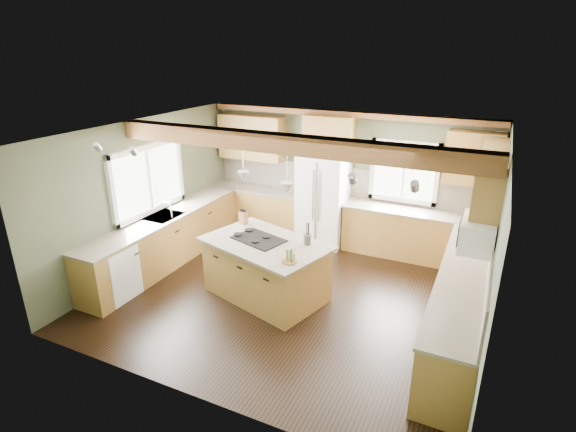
% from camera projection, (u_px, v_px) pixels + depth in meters
% --- Properties ---
extents(floor, '(5.60, 5.60, 0.00)m').
position_uv_depth(floor, '(291.00, 294.00, 7.20)').
color(floor, black).
rests_on(floor, ground).
extents(ceiling, '(5.60, 5.60, 0.00)m').
position_uv_depth(ceiling, '(291.00, 132.00, 6.27)').
color(ceiling, silver).
rests_on(ceiling, wall_back).
extents(wall_back, '(5.60, 0.00, 5.60)m').
position_uv_depth(wall_back, '(345.00, 177.00, 8.84)').
color(wall_back, '#434A34').
rests_on(wall_back, ground).
extents(wall_left, '(0.00, 5.00, 5.00)m').
position_uv_depth(wall_left, '(146.00, 194.00, 7.85)').
color(wall_left, '#434A34').
rests_on(wall_left, ground).
extents(wall_right, '(0.00, 5.00, 5.00)m').
position_uv_depth(wall_right, '(494.00, 253.00, 5.62)').
color(wall_right, '#434A34').
rests_on(wall_right, ground).
extents(ceiling_beam, '(5.55, 0.26, 0.26)m').
position_uv_depth(ceiling_beam, '(286.00, 144.00, 6.16)').
color(ceiling_beam, '#583319').
rests_on(ceiling_beam, ceiling).
extents(soffit_trim, '(5.55, 0.20, 0.10)m').
position_uv_depth(soffit_trim, '(346.00, 114.00, 8.32)').
color(soffit_trim, '#583319').
rests_on(soffit_trim, ceiling).
extents(backsplash_back, '(5.58, 0.03, 0.58)m').
position_uv_depth(backsplash_back, '(344.00, 182.00, 8.86)').
color(backsplash_back, brown).
rests_on(backsplash_back, wall_back).
extents(backsplash_right, '(0.03, 3.70, 0.58)m').
position_uv_depth(backsplash_right, '(491.00, 258.00, 5.70)').
color(backsplash_right, brown).
rests_on(backsplash_right, wall_right).
extents(base_cab_back_left, '(2.02, 0.60, 0.88)m').
position_uv_depth(base_cab_back_left, '(259.00, 209.00, 9.61)').
color(base_cab_back_left, brown).
rests_on(base_cab_back_left, floor).
extents(counter_back_left, '(2.06, 0.64, 0.04)m').
position_uv_depth(counter_back_left, '(258.00, 189.00, 9.45)').
color(counter_back_left, '#4E4539').
rests_on(counter_back_left, base_cab_back_left).
extents(base_cab_back_right, '(2.62, 0.60, 0.88)m').
position_uv_depth(base_cab_back_right, '(414.00, 235.00, 8.31)').
color(base_cab_back_right, brown).
rests_on(base_cab_back_right, floor).
extents(counter_back_right, '(2.66, 0.64, 0.04)m').
position_uv_depth(counter_back_right, '(417.00, 212.00, 8.14)').
color(counter_back_right, '#4E4539').
rests_on(counter_back_right, base_cab_back_right).
extents(base_cab_left, '(0.60, 3.70, 0.88)m').
position_uv_depth(base_cab_left, '(167.00, 241.00, 8.08)').
color(base_cab_left, brown).
rests_on(base_cab_left, floor).
extents(counter_left, '(0.64, 3.74, 0.04)m').
position_uv_depth(counter_left, '(164.00, 217.00, 7.92)').
color(counter_left, '#4E4539').
rests_on(counter_left, base_cab_left).
extents(base_cab_right, '(0.60, 3.70, 0.88)m').
position_uv_depth(base_cab_right, '(460.00, 305.00, 6.09)').
color(base_cab_right, brown).
rests_on(base_cab_right, floor).
extents(counter_right, '(0.64, 3.74, 0.04)m').
position_uv_depth(counter_right, '(464.00, 275.00, 5.92)').
color(counter_right, '#4E4539').
rests_on(counter_right, base_cab_right).
extents(upper_cab_back_left, '(1.40, 0.35, 0.90)m').
position_uv_depth(upper_cab_back_left, '(251.00, 137.00, 9.26)').
color(upper_cab_back_left, brown).
rests_on(upper_cab_back_left, wall_back).
extents(upper_cab_over_fridge, '(0.96, 0.35, 0.70)m').
position_uv_depth(upper_cab_over_fridge, '(329.00, 134.00, 8.51)').
color(upper_cab_over_fridge, brown).
rests_on(upper_cab_over_fridge, wall_back).
extents(upper_cab_right, '(0.35, 2.20, 0.90)m').
position_uv_depth(upper_cab_right, '(490.00, 183.00, 6.21)').
color(upper_cab_right, brown).
rests_on(upper_cab_right, wall_right).
extents(upper_cab_back_corner, '(0.90, 0.35, 0.90)m').
position_uv_depth(upper_cab_back_corner, '(473.00, 159.00, 7.55)').
color(upper_cab_back_corner, brown).
rests_on(upper_cab_back_corner, wall_back).
extents(window_left, '(0.04, 1.60, 1.05)m').
position_uv_depth(window_left, '(148.00, 180.00, 7.80)').
color(window_left, white).
rests_on(window_left, wall_left).
extents(window_back, '(1.10, 0.04, 1.00)m').
position_uv_depth(window_back, '(404.00, 172.00, 8.28)').
color(window_back, white).
rests_on(window_back, wall_back).
extents(sink, '(0.50, 0.65, 0.03)m').
position_uv_depth(sink, '(164.00, 217.00, 7.92)').
color(sink, '#262628').
rests_on(sink, counter_left).
extents(faucet, '(0.02, 0.02, 0.28)m').
position_uv_depth(faucet, '(171.00, 210.00, 7.79)').
color(faucet, '#B2B2B7').
rests_on(faucet, sink).
extents(dishwasher, '(0.60, 0.60, 0.84)m').
position_uv_depth(dishwasher, '(112.00, 272.00, 6.98)').
color(dishwasher, white).
rests_on(dishwasher, floor).
extents(oven, '(0.60, 0.72, 0.84)m').
position_uv_depth(oven, '(446.00, 363.00, 5.00)').
color(oven, white).
rests_on(oven, floor).
extents(microwave, '(0.40, 0.70, 0.38)m').
position_uv_depth(microwave, '(478.00, 234.00, 5.57)').
color(microwave, white).
rests_on(microwave, wall_right).
extents(pendant_left, '(0.18, 0.18, 0.16)m').
position_uv_depth(pendant_left, '(243.00, 176.00, 6.78)').
color(pendant_left, '#B2B2B7').
rests_on(pendant_left, ceiling).
extents(pendant_right, '(0.18, 0.18, 0.16)m').
position_uv_depth(pendant_right, '(287.00, 188.00, 6.23)').
color(pendant_right, '#B2B2B7').
rests_on(pendant_right, ceiling).
extents(refrigerator, '(0.90, 0.74, 1.80)m').
position_uv_depth(refrigerator, '(323.00, 200.00, 8.79)').
color(refrigerator, white).
rests_on(refrigerator, floor).
extents(island, '(2.00, 1.54, 0.88)m').
position_uv_depth(island, '(266.00, 270.00, 7.02)').
color(island, olive).
rests_on(island, floor).
extents(island_top, '(2.15, 1.68, 0.04)m').
position_uv_depth(island_top, '(266.00, 243.00, 6.86)').
color(island_top, '#4E4539').
rests_on(island_top, island).
extents(cooktop, '(0.88, 0.71, 0.02)m').
position_uv_depth(cooktop, '(259.00, 239.00, 6.94)').
color(cooktop, black).
rests_on(cooktop, island_top).
extents(knife_block, '(0.15, 0.13, 0.21)m').
position_uv_depth(knife_block, '(243.00, 218.00, 7.52)').
color(knife_block, brown).
rests_on(knife_block, island_top).
extents(utensil_crock, '(0.16, 0.16, 0.16)m').
position_uv_depth(utensil_crock, '(307.00, 239.00, 6.77)').
color(utensil_crock, '#3E3631').
rests_on(utensil_crock, island_top).
extents(bottle_tray, '(0.26, 0.26, 0.20)m').
position_uv_depth(bottle_tray, '(289.00, 256.00, 6.20)').
color(bottle_tray, brown).
rests_on(bottle_tray, island_top).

